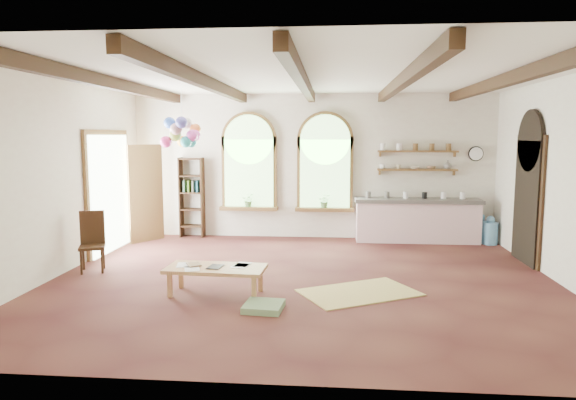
# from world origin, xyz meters

# --- Properties ---
(floor) EXTENTS (8.00, 8.00, 0.00)m
(floor) POSITION_xyz_m (0.00, 0.00, 0.00)
(floor) COLOR brown
(floor) RESTS_ON ground
(ceiling_beams) EXTENTS (6.20, 6.80, 0.18)m
(ceiling_beams) POSITION_xyz_m (0.00, 0.00, 3.10)
(ceiling_beams) COLOR #311B0F
(ceiling_beams) RESTS_ON ceiling
(window_left) EXTENTS (1.30, 0.28, 2.20)m
(window_left) POSITION_xyz_m (-1.40, 3.43, 1.63)
(window_left) COLOR brown
(window_left) RESTS_ON floor
(window_right) EXTENTS (1.30, 0.28, 2.20)m
(window_right) POSITION_xyz_m (0.30, 3.43, 1.63)
(window_right) COLOR brown
(window_right) RESTS_ON floor
(left_doorway) EXTENTS (0.10, 1.90, 2.50)m
(left_doorway) POSITION_xyz_m (-3.95, 1.80, 1.15)
(left_doorway) COLOR brown
(left_doorway) RESTS_ON floor
(right_doorway) EXTENTS (0.10, 1.30, 2.40)m
(right_doorway) POSITION_xyz_m (3.95, 1.50, 1.10)
(right_doorway) COLOR black
(right_doorway) RESTS_ON floor
(kitchen_counter) EXTENTS (2.68, 0.62, 0.94)m
(kitchen_counter) POSITION_xyz_m (2.30, 3.20, 0.48)
(kitchen_counter) COLOR white
(kitchen_counter) RESTS_ON floor
(wall_shelf_lower) EXTENTS (1.70, 0.24, 0.04)m
(wall_shelf_lower) POSITION_xyz_m (2.30, 3.38, 1.55)
(wall_shelf_lower) COLOR brown
(wall_shelf_lower) RESTS_ON wall_back
(wall_shelf_upper) EXTENTS (1.70, 0.24, 0.04)m
(wall_shelf_upper) POSITION_xyz_m (2.30, 3.38, 1.95)
(wall_shelf_upper) COLOR brown
(wall_shelf_upper) RESTS_ON wall_back
(wall_clock) EXTENTS (0.32, 0.04, 0.32)m
(wall_clock) POSITION_xyz_m (3.55, 3.45, 1.90)
(wall_clock) COLOR black
(wall_clock) RESTS_ON wall_back
(bookshelf) EXTENTS (0.53, 0.32, 1.80)m
(bookshelf) POSITION_xyz_m (-2.70, 3.32, 0.90)
(bookshelf) COLOR #311B0F
(bookshelf) RESTS_ON floor
(coffee_table) EXTENTS (1.45, 0.73, 0.41)m
(coffee_table) POSITION_xyz_m (-1.20, -0.86, 0.36)
(coffee_table) COLOR tan
(coffee_table) RESTS_ON floor
(side_chair) EXTENTS (0.52, 0.52, 1.02)m
(side_chair) POSITION_xyz_m (-3.57, 0.22, 0.29)
(side_chair) COLOR #311B0F
(side_chair) RESTS_ON floor
(floor_mat) EXTENTS (1.91, 1.67, 0.02)m
(floor_mat) POSITION_xyz_m (0.87, -0.63, 0.01)
(floor_mat) COLOR #D2C069
(floor_mat) RESTS_ON floor
(floor_cushion) EXTENTS (0.54, 0.54, 0.09)m
(floor_cushion) POSITION_xyz_m (-0.42, -1.46, 0.04)
(floor_cushion) COLOR gray
(floor_cushion) RESTS_ON floor
(water_jug_a) EXTENTS (0.33, 0.33, 0.63)m
(water_jug_a) POSITION_xyz_m (3.64, 3.20, 0.27)
(water_jug_a) COLOR #5995BE
(water_jug_a) RESTS_ON floor
(water_jug_b) EXTENTS (0.32, 0.32, 0.61)m
(water_jug_b) POSITION_xyz_m (3.80, 3.04, 0.26)
(water_jug_b) COLOR #5995BE
(water_jug_b) RESTS_ON floor
(balloon_cluster) EXTENTS (0.72, 0.77, 1.14)m
(balloon_cluster) POSITION_xyz_m (-2.41, 1.69, 2.33)
(balloon_cluster) COLOR white
(balloon_cluster) RESTS_ON floor
(table_book) EXTENTS (0.29, 0.32, 0.02)m
(table_book) POSITION_xyz_m (-1.62, -0.84, 0.42)
(table_book) COLOR olive
(table_book) RESTS_ON coffee_table
(tablet) EXTENTS (0.22, 0.29, 0.01)m
(tablet) POSITION_xyz_m (-1.20, -0.87, 0.41)
(tablet) COLOR black
(tablet) RESTS_ON coffee_table
(potted_plant_left) EXTENTS (0.27, 0.23, 0.30)m
(potted_plant_left) POSITION_xyz_m (-1.40, 3.32, 0.85)
(potted_plant_left) COLOR #598C4C
(potted_plant_left) RESTS_ON window_left
(potted_plant_right) EXTENTS (0.27, 0.23, 0.30)m
(potted_plant_right) POSITION_xyz_m (0.30, 3.32, 0.85)
(potted_plant_right) COLOR #598C4C
(potted_plant_right) RESTS_ON window_right
(shelf_cup_a) EXTENTS (0.12, 0.10, 0.10)m
(shelf_cup_a) POSITION_xyz_m (1.55, 3.38, 1.62)
(shelf_cup_a) COLOR white
(shelf_cup_a) RESTS_ON wall_shelf_lower
(shelf_cup_b) EXTENTS (0.10, 0.10, 0.09)m
(shelf_cup_b) POSITION_xyz_m (1.90, 3.38, 1.62)
(shelf_cup_b) COLOR beige
(shelf_cup_b) RESTS_ON wall_shelf_lower
(shelf_bowl_a) EXTENTS (0.22, 0.22, 0.05)m
(shelf_bowl_a) POSITION_xyz_m (2.25, 3.38, 1.60)
(shelf_bowl_a) COLOR beige
(shelf_bowl_a) RESTS_ON wall_shelf_lower
(shelf_bowl_b) EXTENTS (0.20, 0.20, 0.06)m
(shelf_bowl_b) POSITION_xyz_m (2.60, 3.38, 1.60)
(shelf_bowl_b) COLOR #8C664C
(shelf_bowl_b) RESTS_ON wall_shelf_lower
(shelf_vase) EXTENTS (0.18, 0.18, 0.19)m
(shelf_vase) POSITION_xyz_m (2.95, 3.38, 1.67)
(shelf_vase) COLOR slate
(shelf_vase) RESTS_ON wall_shelf_lower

